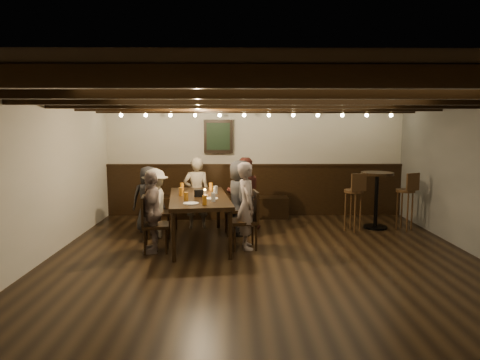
{
  "coord_description": "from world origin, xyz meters",
  "views": [
    {
      "loc": [
        -0.42,
        -5.9,
        1.98
      ],
      "look_at": [
        -0.35,
        1.3,
        1.06
      ],
      "focal_mm": 32.0,
      "sensor_mm": 36.0,
      "label": 1
    }
  ],
  "objects_px": {
    "person_bench_right": "(244,193)",
    "person_left_far": "(152,212)",
    "chair_right_far": "(245,231)",
    "person_bench_left": "(149,199)",
    "high_top_table": "(377,192)",
    "person_left_near": "(155,203)",
    "chair_right_near": "(238,219)",
    "chair_left_near": "(158,222)",
    "person_bench_centre": "(197,193)",
    "person_right_far": "(247,206)",
    "bar_stool_right": "(405,209)",
    "person_right_near": "(239,198)",
    "dining_table": "(199,200)",
    "chair_left_far": "(155,235)",
    "bar_stool_left": "(353,209)"
  },
  "relations": [
    {
      "from": "person_left_far",
      "to": "person_right_far",
      "type": "height_order",
      "value": "person_right_far"
    },
    {
      "from": "chair_right_near",
      "to": "person_right_near",
      "type": "xyz_separation_m",
      "value": [
        0.03,
        0.0,
        0.39
      ]
    },
    {
      "from": "person_bench_left",
      "to": "person_left_far",
      "type": "height_order",
      "value": "person_left_far"
    },
    {
      "from": "chair_right_far",
      "to": "bar_stool_right",
      "type": "height_order",
      "value": "bar_stool_right"
    },
    {
      "from": "chair_right_far",
      "to": "person_bench_left",
      "type": "height_order",
      "value": "person_bench_left"
    },
    {
      "from": "bar_stool_right",
      "to": "chair_right_far",
      "type": "bearing_deg",
      "value": 176.36
    },
    {
      "from": "person_left_far",
      "to": "bar_stool_left",
      "type": "xyz_separation_m",
      "value": [
        3.52,
        1.33,
        -0.23
      ]
    },
    {
      "from": "bar_stool_left",
      "to": "chair_left_far",
      "type": "bearing_deg",
      "value": -176.26
    },
    {
      "from": "chair_right_near",
      "to": "high_top_table",
      "type": "height_order",
      "value": "high_top_table"
    },
    {
      "from": "chair_left_far",
      "to": "person_bench_centre",
      "type": "xyz_separation_m",
      "value": [
        0.52,
        1.58,
        0.42
      ]
    },
    {
      "from": "bar_stool_right",
      "to": "person_bench_centre",
      "type": "bearing_deg",
      "value": 152.19
    },
    {
      "from": "person_bench_left",
      "to": "person_left_near",
      "type": "relative_size",
      "value": 1.0
    },
    {
      "from": "person_bench_left",
      "to": "high_top_table",
      "type": "height_order",
      "value": "person_bench_left"
    },
    {
      "from": "chair_left_near",
      "to": "person_bench_centre",
      "type": "xyz_separation_m",
      "value": [
        0.64,
        0.69,
        0.41
      ]
    },
    {
      "from": "person_right_far",
      "to": "bar_stool_right",
      "type": "relative_size",
      "value": 1.27
    },
    {
      "from": "chair_right_near",
      "to": "person_right_near",
      "type": "relative_size",
      "value": 0.7
    },
    {
      "from": "chair_right_far",
      "to": "bar_stool_left",
      "type": "xyz_separation_m",
      "value": [
        2.07,
        1.14,
        0.13
      ]
    },
    {
      "from": "dining_table",
      "to": "person_right_near",
      "type": "distance_m",
      "value": 0.88
    },
    {
      "from": "person_bench_right",
      "to": "person_left_far",
      "type": "relative_size",
      "value": 1.08
    },
    {
      "from": "person_right_near",
      "to": "bar_stool_right",
      "type": "distance_m",
      "value": 3.18
    },
    {
      "from": "chair_left_far",
      "to": "person_right_far",
      "type": "height_order",
      "value": "person_right_far"
    },
    {
      "from": "person_right_far",
      "to": "high_top_table",
      "type": "distance_m",
      "value": 2.87
    },
    {
      "from": "chair_right_far",
      "to": "person_bench_centre",
      "type": "relative_size",
      "value": 0.68
    },
    {
      "from": "person_left_near",
      "to": "chair_right_near",
      "type": "bearing_deg",
      "value": 90.0
    },
    {
      "from": "person_left_near",
      "to": "bar_stool_left",
      "type": "xyz_separation_m",
      "value": [
        3.64,
        0.44,
        -0.21
      ]
    },
    {
      "from": "chair_left_near",
      "to": "person_left_near",
      "type": "bearing_deg",
      "value": -90.0
    },
    {
      "from": "person_bench_centre",
      "to": "high_top_table",
      "type": "bearing_deg",
      "value": 171.82
    },
    {
      "from": "chair_left_far",
      "to": "person_left_far",
      "type": "distance_m",
      "value": 0.37
    },
    {
      "from": "chair_left_near",
      "to": "chair_right_near",
      "type": "height_order",
      "value": "chair_right_near"
    },
    {
      "from": "dining_table",
      "to": "chair_left_far",
      "type": "relative_size",
      "value": 2.51
    },
    {
      "from": "person_right_near",
      "to": "bar_stool_left",
      "type": "xyz_separation_m",
      "value": [
        2.15,
        0.24,
        -0.27
      ]
    },
    {
      "from": "dining_table",
      "to": "person_bench_left",
      "type": "height_order",
      "value": "person_bench_left"
    },
    {
      "from": "chair_left_near",
      "to": "bar_stool_right",
      "type": "relative_size",
      "value": 0.83
    },
    {
      "from": "person_left_near",
      "to": "person_left_far",
      "type": "xyz_separation_m",
      "value": [
        0.12,
        -0.89,
        0.02
      ]
    },
    {
      "from": "person_right_near",
      "to": "bar_stool_left",
      "type": "height_order",
      "value": "person_right_near"
    },
    {
      "from": "person_left_near",
      "to": "person_left_far",
      "type": "relative_size",
      "value": 0.96
    },
    {
      "from": "chair_right_far",
      "to": "person_bench_right",
      "type": "height_order",
      "value": "person_bench_right"
    },
    {
      "from": "chair_left_near",
      "to": "person_left_far",
      "type": "height_order",
      "value": "person_left_far"
    },
    {
      "from": "bar_stool_left",
      "to": "high_top_table",
      "type": "bearing_deg",
      "value": 5.41
    },
    {
      "from": "chair_left_near",
      "to": "high_top_table",
      "type": "xyz_separation_m",
      "value": [
        4.11,
        0.64,
        0.44
      ]
    },
    {
      "from": "person_left_near",
      "to": "chair_left_near",
      "type": "bearing_deg",
      "value": 90.0
    },
    {
      "from": "chair_right_far",
      "to": "person_left_far",
      "type": "height_order",
      "value": "person_left_far"
    },
    {
      "from": "chair_right_far",
      "to": "person_right_far",
      "type": "xyz_separation_m",
      "value": [
        0.03,
        0.0,
        0.42
      ]
    },
    {
      "from": "person_right_near",
      "to": "person_right_far",
      "type": "height_order",
      "value": "person_right_far"
    },
    {
      "from": "person_bench_centre",
      "to": "person_right_near",
      "type": "relative_size",
      "value": 1.01
    },
    {
      "from": "person_bench_right",
      "to": "person_left_far",
      "type": "distance_m",
      "value": 2.13
    },
    {
      "from": "dining_table",
      "to": "chair_right_far",
      "type": "xyz_separation_m",
      "value": [
        0.77,
        -0.35,
        -0.45
      ]
    },
    {
      "from": "chair_left_near",
      "to": "person_left_near",
      "type": "relative_size",
      "value": 0.74
    },
    {
      "from": "chair_left_far",
      "to": "high_top_table",
      "type": "height_order",
      "value": "high_top_table"
    },
    {
      "from": "chair_left_far",
      "to": "person_left_near",
      "type": "relative_size",
      "value": 0.72
    }
  ]
}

